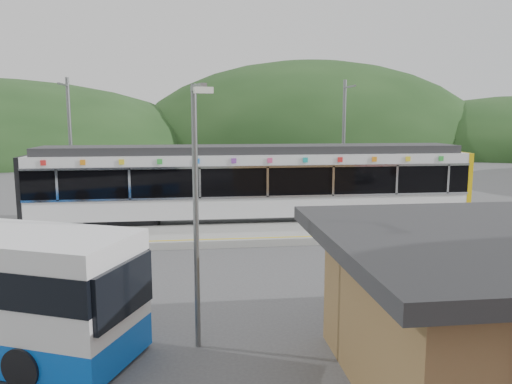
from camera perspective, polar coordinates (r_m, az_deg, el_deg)
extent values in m
plane|color=#4C4C4F|center=(17.98, -3.93, -7.86)|extent=(120.00, 120.00, 0.00)
ellipsoid|color=#1E3D19|center=(73.38, 6.25, 4.55)|extent=(52.00, 39.00, 26.00)
cube|color=#9E9E99|center=(21.13, -4.44, -4.95)|extent=(26.00, 3.20, 0.30)
cube|color=yellow|center=(19.83, -4.27, -5.38)|extent=(26.00, 0.10, 0.01)
cube|color=black|center=(23.93, -14.84, -3.24)|extent=(3.20, 2.20, 0.56)
cube|color=black|center=(25.27, 13.26, -2.56)|extent=(3.20, 2.20, 0.56)
cube|color=silver|center=(23.73, -0.40, -1.23)|extent=(20.00, 2.90, 0.92)
cube|color=black|center=(23.56, -0.40, 1.61)|extent=(20.00, 2.96, 1.45)
cube|color=silver|center=(22.18, 0.05, -0.58)|extent=(20.00, 0.05, 0.10)
cube|color=silver|center=(22.00, 0.05, 2.89)|extent=(20.00, 0.05, 0.10)
cube|color=silver|center=(23.46, -0.40, 3.92)|extent=(20.00, 2.90, 0.45)
cube|color=#2D2D30|center=(23.43, -0.41, 4.90)|extent=(19.40, 2.50, 0.36)
cube|color=#DDB40B|center=(26.73, 21.69, 1.13)|extent=(0.24, 2.92, 3.00)
cube|color=black|center=(24.57, -24.50, 0.36)|extent=(0.20, 2.92, 3.00)
cube|color=silver|center=(22.65, -21.80, 0.72)|extent=(0.10, 0.05, 1.35)
cube|color=silver|center=(22.08, -14.25, 0.88)|extent=(0.10, 0.05, 1.35)
cube|color=silver|center=(21.91, -6.45, 1.03)|extent=(0.10, 0.05, 1.35)
cube|color=silver|center=(22.15, 1.34, 1.17)|extent=(0.10, 0.05, 1.35)
cube|color=silver|center=(22.78, 8.83, 1.27)|extent=(0.10, 0.05, 1.35)
cube|color=silver|center=(23.78, 15.80, 1.35)|extent=(0.10, 0.05, 1.35)
cube|color=silver|center=(24.85, 21.12, 1.40)|extent=(0.10, 0.05, 1.35)
cube|color=red|center=(22.70, -23.15, 3.08)|extent=(0.22, 0.04, 0.22)
cube|color=orange|center=(22.31, -19.19, 3.21)|extent=(0.22, 0.04, 0.22)
cube|color=yellow|center=(22.03, -15.12, 3.33)|extent=(0.22, 0.04, 0.22)
cube|color=green|center=(21.86, -10.96, 3.43)|extent=(0.22, 0.04, 0.22)
cube|color=blue|center=(21.82, -6.75, 3.52)|extent=(0.22, 0.04, 0.22)
cube|color=purple|center=(21.88, -2.55, 3.59)|extent=(0.22, 0.04, 0.22)
cube|color=#E54C8C|center=(22.07, 1.60, 3.63)|extent=(0.22, 0.04, 0.22)
cube|color=#19A5A5|center=(22.37, 5.66, 3.66)|extent=(0.22, 0.04, 0.22)
cube|color=red|center=(22.77, 9.60, 3.67)|extent=(0.22, 0.04, 0.22)
cube|color=orange|center=(23.28, 13.38, 3.66)|extent=(0.22, 0.04, 0.22)
cube|color=yellow|center=(23.89, 16.99, 3.64)|extent=(0.22, 0.04, 0.22)
cube|color=green|center=(24.59, 20.40, 3.61)|extent=(0.22, 0.04, 0.22)
cylinder|color=slate|center=(26.58, -20.40, 4.63)|extent=(0.18, 0.18, 7.00)
cube|color=slate|center=(25.79, -21.17, 11.39)|extent=(0.08, 1.80, 0.08)
cylinder|color=slate|center=(27.06, 9.95, 5.10)|extent=(0.18, 0.18, 7.00)
cube|color=slate|center=(26.29, 10.65, 11.74)|extent=(0.08, 1.80, 0.08)
cylinder|color=black|center=(11.63, -21.51, -15.74)|extent=(1.68, 2.51, 0.81)
cylinder|color=slate|center=(10.82, -6.87, -3.22)|extent=(0.12, 0.12, 5.76)
cube|color=slate|center=(10.18, -7.15, 11.79)|extent=(0.32, 0.96, 0.12)
cube|color=silver|center=(9.75, -7.13, 11.48)|extent=(0.38, 0.25, 0.12)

